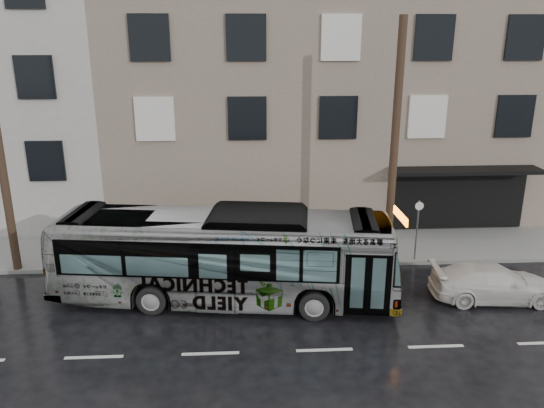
% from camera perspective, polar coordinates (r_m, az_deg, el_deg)
% --- Properties ---
extents(ground, '(120.00, 120.00, 0.00)m').
position_cam_1_polar(ground, '(17.57, -6.18, -11.23)').
color(ground, black).
rests_on(ground, ground).
extents(sidewalk, '(90.00, 3.60, 0.15)m').
position_cam_1_polar(sidewalk, '(21.96, -5.58, -4.90)').
color(sidewalk, gray).
rests_on(sidewalk, ground).
extents(building_taupe, '(20.00, 12.00, 11.00)m').
position_cam_1_polar(building_taupe, '(28.52, 4.99, 11.58)').
color(building_taupe, gray).
rests_on(building_taupe, ground).
extents(utility_pole_front, '(0.30, 0.30, 9.00)m').
position_cam_1_polar(utility_pole_front, '(19.84, 13.04, 6.11)').
color(utility_pole_front, '#402F20').
rests_on(utility_pole_front, sidewalk).
extents(sign_post, '(0.06, 0.06, 2.40)m').
position_cam_1_polar(sign_post, '(21.04, 15.31, -2.76)').
color(sign_post, slate).
rests_on(sign_post, sidewalk).
extents(bus, '(11.48, 4.05, 3.13)m').
position_cam_1_polar(bus, '(17.51, -5.14, -5.61)').
color(bus, '#B2B2B2').
rests_on(bus, ground).
extents(white_sedan, '(4.24, 1.96, 1.20)m').
position_cam_1_polar(white_sedan, '(19.33, 22.71, -7.81)').
color(white_sedan, silver).
rests_on(white_sedan, ground).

